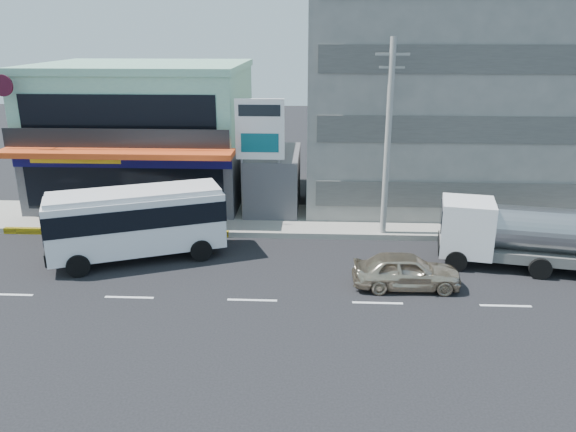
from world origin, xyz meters
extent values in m
plane|color=black|center=(0.00, 0.00, 0.00)|extent=(120.00, 120.00, 0.00)
cube|color=gray|center=(5.00, 9.50, 0.15)|extent=(70.00, 5.00, 0.30)
cube|color=#404044|center=(-8.00, 14.00, 2.00)|extent=(12.00, 10.00, 4.00)
cube|color=#8CC6A4|center=(-8.00, 14.00, 6.00)|extent=(12.00, 10.00, 4.00)
cube|color=#D24518|center=(-8.00, 8.20, 4.15)|extent=(12.40, 1.80, 0.30)
cube|color=#0C0B4D|center=(-8.00, 8.95, 3.60)|extent=(12.00, 0.12, 0.80)
cube|color=black|center=(-8.00, 8.98, 2.10)|extent=(11.00, 0.06, 2.60)
cube|color=gray|center=(10.00, 15.00, 7.00)|extent=(16.00, 12.00, 14.00)
cube|color=#404044|center=(0.00, 12.00, 1.75)|extent=(3.00, 6.00, 3.50)
cylinder|color=slate|center=(0.00, 11.00, 3.58)|extent=(1.50, 1.50, 0.15)
cylinder|color=gray|center=(-1.50, 9.20, 3.25)|extent=(0.16, 0.16, 6.50)
cylinder|color=gray|center=(0.50, 9.20, 3.25)|extent=(0.16, 0.16, 6.50)
cube|color=white|center=(-0.50, 9.20, 5.30)|extent=(2.60, 0.18, 3.20)
cylinder|color=#999993|center=(6.00, 7.40, 5.00)|extent=(0.30, 0.30, 10.00)
cube|color=#999993|center=(6.00, 7.40, 9.20)|extent=(1.60, 0.12, 0.12)
cube|color=#999993|center=(6.00, 7.40, 8.60)|extent=(1.20, 0.10, 0.10)
cube|color=white|center=(-5.79, 4.06, 1.80)|extent=(8.25, 5.26, 2.59)
cube|color=black|center=(-5.79, 4.06, 2.31)|extent=(8.32, 5.33, 0.96)
cube|color=white|center=(-5.79, 4.06, 3.21)|extent=(7.96, 4.96, 0.23)
cylinder|color=black|center=(-7.84, 1.90, 0.51)|extent=(1.06, 0.67, 1.02)
cylinder|color=black|center=(-8.77, 4.20, 0.51)|extent=(1.06, 0.67, 1.02)
cylinder|color=black|center=(-2.82, 3.93, 0.51)|extent=(1.06, 0.67, 1.02)
cylinder|color=black|center=(-3.75, 6.23, 0.51)|extent=(1.06, 0.67, 1.02)
imported|color=#C5B397|center=(6.31, 1.50, 0.76)|extent=(4.49, 1.86, 1.52)
cube|color=white|center=(9.40, 4.33, 1.75)|extent=(2.67, 2.67, 2.46)
cube|color=#595956|center=(12.00, 3.82, 0.76)|extent=(7.84, 3.50, 0.47)
cylinder|color=gray|center=(12.93, 3.64, 1.89)|extent=(5.59, 2.97, 1.99)
cylinder|color=black|center=(8.82, 3.34, 0.47)|extent=(0.98, 0.46, 0.95)
cylinder|color=black|center=(9.23, 5.47, 0.47)|extent=(0.98, 0.46, 0.95)
cylinder|color=black|center=(12.26, 2.66, 0.47)|extent=(0.98, 0.46, 0.95)
cylinder|color=black|center=(12.67, 4.80, 0.47)|extent=(0.98, 0.46, 0.95)
imported|color=#4D150B|center=(-6.25, 5.08, 0.47)|extent=(1.89, 1.09, 0.94)
imported|color=#66594C|center=(-6.25, 5.08, 1.44)|extent=(0.57, 0.72, 1.72)
camera|label=1|loc=(2.42, -20.15, 10.32)|focal=35.00mm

